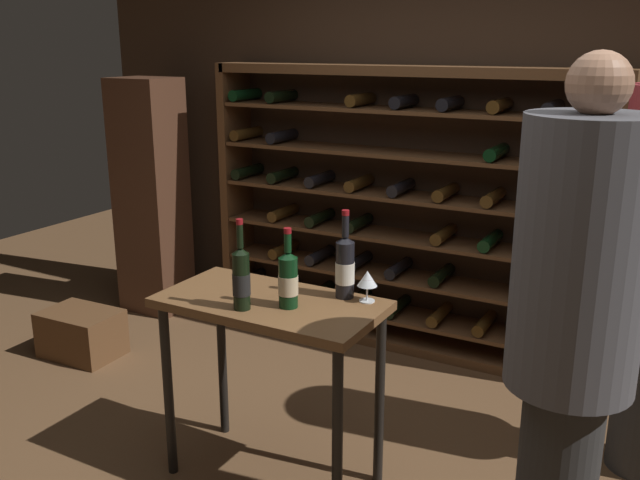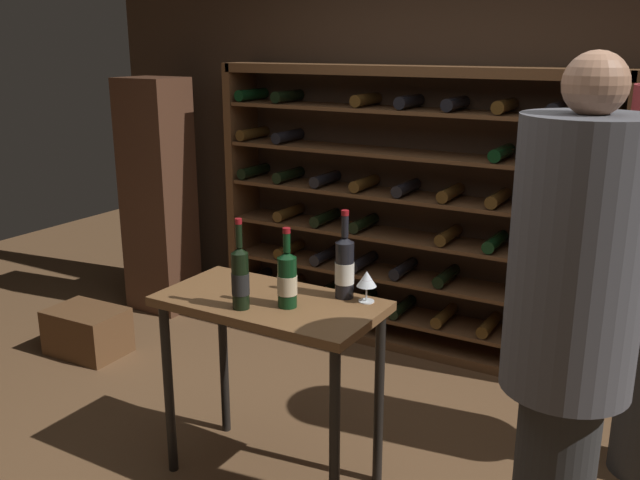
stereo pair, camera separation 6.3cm
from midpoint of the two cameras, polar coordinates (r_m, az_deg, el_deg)
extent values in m
cube|color=#3D2B1E|center=(4.42, 13.03, 8.08)|extent=(5.63, 0.10, 2.72)
cube|color=brown|center=(5.05, -5.97, 4.04)|extent=(0.06, 0.32, 1.80)
cube|color=brown|center=(4.13, 23.88, 0.04)|extent=(0.06, 0.32, 1.80)
cube|color=brown|center=(4.31, 7.86, 13.63)|extent=(2.54, 0.32, 0.06)
cube|color=brown|center=(4.71, 7.06, -8.03)|extent=(2.54, 0.32, 0.06)
cube|color=brown|center=(4.65, 7.13, -6.13)|extent=(2.46, 0.32, 0.02)
cylinder|color=black|center=(5.16, -4.87, -3.12)|extent=(0.08, 0.30, 0.08)
cylinder|color=#4C3314|center=(5.01, -2.12, -3.68)|extent=(0.08, 0.30, 0.08)
cylinder|color=black|center=(4.87, 0.80, -4.26)|extent=(0.08, 0.30, 0.08)
cylinder|color=black|center=(4.74, 3.89, -4.87)|extent=(0.08, 0.30, 0.08)
cylinder|color=black|center=(4.63, 7.15, -5.50)|extent=(0.08, 0.30, 0.08)
cylinder|color=#4C3314|center=(4.53, 10.57, -6.13)|extent=(0.08, 0.30, 0.08)
cylinder|color=#4C3314|center=(4.45, 14.13, -6.77)|extent=(0.08, 0.30, 0.08)
cylinder|color=#4C3314|center=(4.39, 17.82, -7.40)|extent=(0.08, 0.30, 0.08)
cylinder|color=#4C3314|center=(4.35, 21.61, -8.01)|extent=(0.08, 0.30, 0.08)
cube|color=brown|center=(4.55, 7.24, -3.01)|extent=(2.46, 0.32, 0.02)
cylinder|color=#4C3314|center=(4.93, -2.15, -0.75)|extent=(0.08, 0.30, 0.08)
cylinder|color=black|center=(4.78, 0.81, -1.26)|extent=(0.08, 0.30, 0.08)
cylinder|color=black|center=(4.65, 3.95, -1.80)|extent=(0.08, 0.30, 0.08)
cylinder|color=black|center=(4.54, 7.27, -2.36)|extent=(0.08, 0.30, 0.08)
cylinder|color=black|center=(4.44, 10.74, -2.93)|extent=(0.08, 0.30, 0.08)
cylinder|color=black|center=(4.29, 18.12, -4.12)|extent=(0.08, 0.30, 0.08)
cube|color=brown|center=(4.47, 7.36, 0.22)|extent=(2.46, 0.32, 0.02)
cylinder|color=#4C3314|center=(4.86, -2.19, 2.26)|extent=(0.08, 0.30, 0.08)
cylinder|color=black|center=(4.71, 0.82, 1.84)|extent=(0.08, 0.30, 0.08)
cylinder|color=black|center=(4.58, 4.02, 1.39)|extent=(0.08, 0.30, 0.08)
cylinder|color=#4C3314|center=(4.36, 10.92, 0.39)|extent=(0.08, 0.30, 0.08)
cylinder|color=black|center=(4.28, 14.61, -0.15)|extent=(0.08, 0.30, 0.08)
cylinder|color=black|center=(4.21, 18.43, -0.70)|extent=(0.08, 0.30, 0.08)
cube|color=brown|center=(4.41, 7.48, 3.56)|extent=(2.46, 0.32, 0.02)
cylinder|color=black|center=(4.96, -5.09, 5.66)|extent=(0.08, 0.30, 0.08)
cylinder|color=black|center=(4.80, -2.22, 5.36)|extent=(0.08, 0.30, 0.08)
cylinder|color=black|center=(4.65, 0.84, 5.03)|extent=(0.08, 0.30, 0.08)
cylinder|color=#4C3314|center=(4.52, 4.08, 4.66)|extent=(0.08, 0.30, 0.08)
cylinder|color=black|center=(4.40, 7.51, 4.26)|extent=(0.08, 0.30, 0.08)
cylinder|color=#4C3314|center=(4.30, 11.11, 3.82)|extent=(0.08, 0.30, 0.08)
cylinder|color=#4C3314|center=(4.21, 14.86, 3.34)|extent=(0.08, 0.30, 0.08)
cylinder|color=black|center=(4.15, 18.75, 2.83)|extent=(0.08, 0.30, 0.08)
cylinder|color=black|center=(4.10, 22.74, 2.29)|extent=(0.08, 0.30, 0.08)
cube|color=brown|center=(4.36, 7.61, 6.98)|extent=(2.46, 0.32, 0.02)
cylinder|color=#4C3314|center=(4.92, -5.16, 8.71)|extent=(0.08, 0.30, 0.08)
cylinder|color=black|center=(4.76, -2.25, 8.52)|extent=(0.08, 0.30, 0.08)
cylinder|color=black|center=(4.17, 15.12, 6.92)|extent=(0.08, 0.30, 0.08)
cylinder|color=#4C3314|center=(4.05, 23.14, 5.96)|extent=(0.08, 0.30, 0.08)
cube|color=brown|center=(4.33, 7.74, 10.47)|extent=(2.46, 0.32, 0.02)
cylinder|color=black|center=(4.90, -5.24, 11.81)|extent=(0.08, 0.30, 0.08)
cylinder|color=black|center=(4.73, -2.29, 11.73)|extent=(0.08, 0.30, 0.08)
cylinder|color=#4C3314|center=(4.44, 4.22, 11.42)|extent=(0.08, 0.30, 0.08)
cylinder|color=black|center=(4.32, 7.77, 11.20)|extent=(0.08, 0.30, 0.08)
cylinder|color=black|center=(4.22, 11.50, 10.92)|extent=(0.08, 0.30, 0.08)
cylinder|color=#4C3314|center=(4.13, 15.39, 10.57)|extent=(0.08, 0.30, 0.08)
cylinder|color=black|center=(4.07, 19.42, 10.16)|extent=(0.08, 0.30, 0.08)
cylinder|color=#4C3314|center=(4.02, 23.56, 9.70)|extent=(0.08, 0.30, 0.08)
cube|color=brown|center=(3.01, -3.49, -5.20)|extent=(0.96, 0.50, 0.04)
cylinder|color=black|center=(3.29, -11.77, -11.93)|extent=(0.04, 0.04, 0.83)
cylinder|color=black|center=(2.85, 1.87, -16.31)|extent=(0.04, 0.04, 0.83)
cylinder|color=black|center=(3.56, -7.41, -9.44)|extent=(0.04, 0.04, 0.83)
cylinder|color=black|center=(3.16, 5.45, -12.88)|extent=(0.04, 0.04, 0.83)
cylinder|color=#4C4C51|center=(2.34, 21.09, -1.40)|extent=(0.42, 0.42, 0.90)
sphere|color=#AD7A5B|center=(2.25, 22.46, 11.76)|extent=(0.20, 0.20, 0.20)
cube|color=brown|center=(4.72, -18.20, -7.13)|extent=(0.49, 0.36, 0.29)
cube|color=#4C2D1E|center=(5.19, -12.80, 3.49)|extent=(0.44, 0.36, 1.70)
cylinder|color=black|center=(2.87, -2.08, -3.49)|extent=(0.08, 0.08, 0.21)
cone|color=black|center=(2.84, -2.10, -1.22)|extent=(0.08, 0.08, 0.03)
cylinder|color=black|center=(2.82, -2.11, -0.20)|extent=(0.03, 0.03, 0.08)
cylinder|color=maroon|center=(2.81, -2.12, 0.78)|extent=(0.03, 0.03, 0.02)
cylinder|color=#C6B28C|center=(2.88, -2.07, -3.69)|extent=(0.08, 0.08, 0.08)
cylinder|color=black|center=(2.97, 2.66, -2.49)|extent=(0.08, 0.08, 0.25)
cone|color=black|center=(2.93, 2.69, 0.02)|extent=(0.08, 0.08, 0.03)
cylinder|color=black|center=(2.92, 2.71, 1.14)|extent=(0.03, 0.03, 0.10)
cylinder|color=maroon|center=(2.90, 2.72, 2.24)|extent=(0.03, 0.03, 0.02)
cylinder|color=silver|center=(2.98, 2.66, -2.71)|extent=(0.08, 0.08, 0.09)
cylinder|color=black|center=(2.87, -5.92, -3.36)|extent=(0.07, 0.07, 0.24)
cone|color=black|center=(2.83, -6.00, -0.84)|extent=(0.07, 0.07, 0.03)
cylinder|color=black|center=(2.81, -6.04, 0.36)|extent=(0.03, 0.03, 0.10)
cylinder|color=maroon|center=(2.79, -6.07, 1.54)|extent=(0.03, 0.03, 0.02)
cylinder|color=black|center=(2.87, -5.92, -3.58)|extent=(0.07, 0.07, 0.09)
cylinder|color=silver|center=(2.97, 4.43, -5.03)|extent=(0.07, 0.07, 0.00)
cylinder|color=silver|center=(2.96, 4.45, -4.40)|extent=(0.01, 0.01, 0.07)
cone|color=silver|center=(2.93, 4.47, -3.19)|extent=(0.09, 0.09, 0.07)
cylinder|color=#590A14|center=(2.94, 4.47, -3.46)|extent=(0.05, 0.05, 0.02)
camera|label=1|loc=(0.03, -89.40, 0.17)|focal=38.97mm
camera|label=2|loc=(0.03, 90.60, -0.17)|focal=38.97mm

